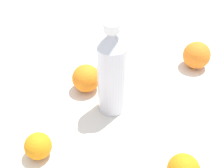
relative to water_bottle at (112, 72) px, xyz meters
The scene contains 5 objects.
ground_plane 0.12m from the water_bottle, behind, with size 2.40×2.40×0.00m, color silver.
water_bottle is the anchor object (origin of this frame).
orange_0 0.32m from the water_bottle, 17.88° to the left, with size 0.08×0.08×0.08m, color orange.
orange_2 0.13m from the water_bottle, 116.53° to the left, with size 0.08×0.08×0.08m, color orange.
orange_3 0.24m from the water_bottle, 154.24° to the right, with size 0.06×0.06×0.06m, color orange.
Camera 1 is at (-0.13, -0.54, 0.55)m, focal length 47.48 mm.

